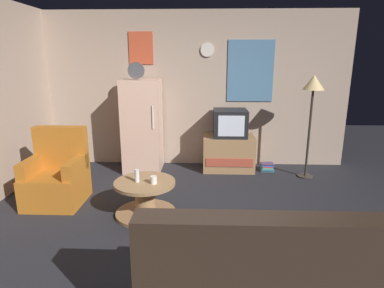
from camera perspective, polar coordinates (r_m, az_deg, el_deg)
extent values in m
plane|color=#232328|center=(3.64, -0.93, -15.18)|extent=(12.00, 12.00, 0.00)
cube|color=tan|center=(5.63, 0.37, 9.41)|extent=(5.20, 0.10, 2.59)
cube|color=teal|center=(5.60, 10.24, 12.48)|extent=(0.76, 0.02, 1.00)
cube|color=#C64C2D|center=(5.64, -8.96, 16.31)|extent=(0.40, 0.02, 0.52)
cylinder|color=silver|center=(5.54, 2.69, 16.18)|extent=(0.22, 0.03, 0.22)
cube|color=beige|center=(5.40, -8.69, 3.17)|extent=(0.60, 0.60, 1.50)
cylinder|color=silver|center=(5.03, -6.95, 4.71)|extent=(0.02, 0.02, 0.36)
cylinder|color=#4C4C51|center=(5.23, -9.79, 12.59)|extent=(0.26, 0.04, 0.26)
cube|color=#9E754C|center=(5.48, 6.41, -1.55)|extent=(0.84, 0.52, 0.58)
cube|color=#AD4733|center=(5.25, 6.59, -3.27)|extent=(0.76, 0.01, 0.14)
cube|color=black|center=(5.36, 6.70, 3.69)|extent=(0.54, 0.50, 0.44)
cube|color=silver|center=(5.11, 6.92, 3.15)|extent=(0.41, 0.01, 0.33)
cylinder|color=#332D28|center=(5.49, 19.23, -5.32)|extent=(0.24, 0.24, 0.02)
cylinder|color=#332D28|center=(5.31, 19.85, 1.70)|extent=(0.04, 0.04, 1.40)
cone|color=#F2D18C|center=(5.20, 20.61, 10.10)|extent=(0.32, 0.32, 0.22)
cylinder|color=#9E754C|center=(4.03, -8.09, -11.90)|extent=(0.72, 0.72, 0.04)
cylinder|color=#9E754C|center=(3.95, -8.19, -9.39)|extent=(0.24, 0.24, 0.39)
cylinder|color=#9E754C|center=(3.87, -8.30, -6.78)|extent=(0.72, 0.72, 0.04)
cylinder|color=silver|center=(3.84, -9.64, -5.51)|extent=(0.05, 0.05, 0.15)
cylinder|color=silver|center=(3.77, -6.77, -6.28)|extent=(0.08, 0.08, 0.09)
cube|color=#B2661E|center=(4.56, -22.71, -7.21)|extent=(0.68, 0.68, 0.40)
cube|color=#B2661E|center=(4.64, -21.98, -0.53)|extent=(0.68, 0.16, 0.56)
cube|color=#B2661E|center=(4.59, -26.25, -3.50)|extent=(0.12, 0.60, 0.20)
cube|color=#B2661E|center=(4.35, -19.74, -3.76)|extent=(0.12, 0.60, 0.20)
cube|color=#38281E|center=(2.63, 12.13, -23.52)|extent=(1.70, 0.80, 0.40)
cube|color=#38281E|center=(2.13, 14.25, -18.69)|extent=(1.70, 0.20, 0.52)
cube|color=teal|center=(5.59, 13.00, -4.51)|extent=(0.22, 0.15, 0.02)
cube|color=#376C7E|center=(5.58, 13.02, -4.25)|extent=(0.20, 0.18, 0.03)
cube|color=#52B086|center=(5.57, 13.03, -4.02)|extent=(0.17, 0.13, 0.02)
cube|color=#BC3449|center=(5.57, 13.04, -3.83)|extent=(0.17, 0.14, 0.02)
cube|color=#3360BB|center=(5.56, 13.06, -3.59)|extent=(0.21, 0.13, 0.03)
cube|color=#543E62|center=(5.55, 13.07, -3.36)|extent=(0.20, 0.15, 0.02)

